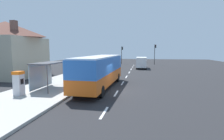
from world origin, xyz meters
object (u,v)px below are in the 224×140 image
(bus, at_px, (100,70))
(bus_shelter, at_px, (46,68))
(white_van, at_px, (141,62))
(traffic_light_far_side, at_px, (122,52))
(recycling_bin_orange, at_px, (85,77))
(recycling_bin_blue, at_px, (83,78))
(sedan_near, at_px, (142,60))
(traffic_light_near_side, at_px, (155,51))
(ticket_machine, at_px, (19,83))
(recycling_bin_yellow, at_px, (86,76))
(house_behind_platform, at_px, (7,49))

(bus, relative_size, bus_shelter, 2.77)
(white_van, bearing_deg, traffic_light_far_side, 116.03)
(recycling_bin_orange, bearing_deg, white_van, 69.86)
(white_van, xyz_separation_m, recycling_bin_blue, (-6.40, -18.15, -0.69))
(sedan_near, bearing_deg, bus, -95.82)
(bus, bearing_deg, white_van, 78.93)
(sedan_near, height_order, traffic_light_near_side, traffic_light_near_side)
(ticket_machine, xyz_separation_m, traffic_light_near_side, (12.85, 34.72, 2.27))
(recycling_bin_yellow, bearing_deg, bus_shelter, -112.77)
(sedan_near, height_order, traffic_light_far_side, traffic_light_far_side)
(white_van, bearing_deg, recycling_bin_blue, -109.42)
(recycling_bin_orange, relative_size, house_behind_platform, 0.11)
(recycling_bin_yellow, distance_m, traffic_light_near_side, 28.63)
(recycling_bin_yellow, height_order, house_behind_platform, house_behind_platform)
(recycling_bin_yellow, relative_size, bus_shelter, 0.24)
(recycling_bin_yellow, xyz_separation_m, bus_shelter, (-2.21, -5.27, 1.44))
(traffic_light_near_side, relative_size, traffic_light_far_side, 1.10)
(house_behind_platform, bearing_deg, white_van, 37.95)
(white_van, distance_m, bus_shelter, 23.66)
(ticket_machine, distance_m, bus_shelter, 2.96)
(ticket_machine, bearing_deg, traffic_light_near_side, 69.69)
(recycling_bin_yellow, bearing_deg, white_van, 69.09)
(recycling_bin_orange, bearing_deg, ticket_machine, -113.57)
(white_van, bearing_deg, traffic_light_near_side, 71.83)
(house_behind_platform, bearing_deg, recycling_bin_yellow, -9.64)
(ticket_machine, height_order, traffic_light_far_side, traffic_light_far_side)
(recycling_bin_orange, relative_size, traffic_light_near_side, 0.18)
(recycling_bin_blue, relative_size, recycling_bin_orange, 1.00)
(bus, relative_size, traffic_light_far_side, 2.35)
(house_behind_platform, height_order, bus_shelter, house_behind_platform)
(recycling_bin_blue, xyz_separation_m, recycling_bin_orange, (0.00, 0.70, 0.00))
(white_van, relative_size, bus_shelter, 1.30)
(bus, distance_m, recycling_bin_orange, 3.75)
(white_van, bearing_deg, house_behind_platform, -142.05)
(recycling_bin_blue, xyz_separation_m, house_behind_platform, (-12.38, 3.50, 3.33))
(house_behind_platform, bearing_deg, bus, -19.78)
(bus, distance_m, white_van, 20.38)
(white_van, relative_size, recycling_bin_blue, 5.49)
(bus_shelter, bearing_deg, white_van, 68.64)
(recycling_bin_blue, bearing_deg, recycling_bin_orange, 90.00)
(sedan_near, relative_size, recycling_bin_orange, 4.71)
(sedan_near, distance_m, house_behind_platform, 39.07)
(sedan_near, relative_size, recycling_bin_blue, 4.71)
(bus_shelter, bearing_deg, house_behind_platform, 144.06)
(bus, xyz_separation_m, bus_shelter, (-4.70, -2.03, 0.25))
(recycling_bin_blue, distance_m, traffic_light_near_side, 29.95)
(sedan_near, bearing_deg, house_behind_platform, -119.02)
(recycling_bin_blue, bearing_deg, white_van, 70.58)
(recycling_bin_blue, bearing_deg, house_behind_platform, 164.21)
(recycling_bin_orange, distance_m, traffic_light_far_side, 28.43)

